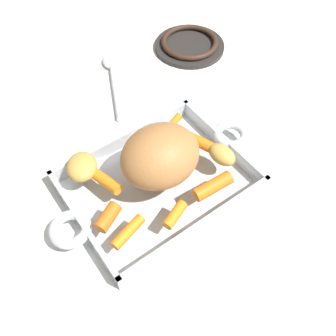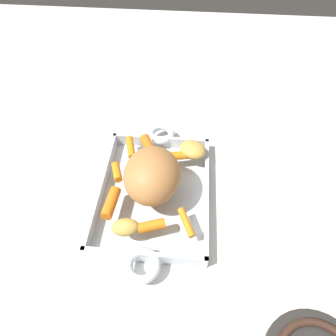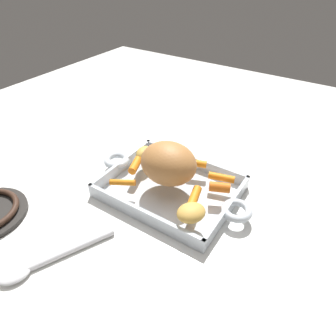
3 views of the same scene
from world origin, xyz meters
name	(u,v)px [view 1 (image 1 of 3)]	position (x,y,z in m)	size (l,w,h in m)	color
ground_plane	(158,186)	(0.00, 0.00, 0.00)	(1.89, 1.89, 0.00)	white
roasting_dish	(158,183)	(0.00, 0.00, 0.01)	(0.41, 0.24, 0.04)	silver
pork_roast	(161,157)	(0.01, 0.00, 0.08)	(0.14, 0.12, 0.10)	#B4763F
baby_carrot_northwest	(200,142)	(0.10, 0.01, 0.05)	(0.02, 0.02, 0.05)	orange
baby_carrot_long	(172,125)	(0.08, 0.07, 0.04)	(0.01, 0.01, 0.06)	orange
baby_carrot_northeast	(104,180)	(-0.08, 0.04, 0.05)	(0.02, 0.02, 0.07)	orange
baby_carrot_center_left	(128,232)	(-0.10, -0.07, 0.05)	(0.02, 0.02, 0.06)	orange
baby_carrot_southwest	(108,217)	(-0.11, -0.03, 0.05)	(0.02, 0.02, 0.05)	orange
baby_carrot_short	(213,186)	(0.06, -0.08, 0.05)	(0.02, 0.02, 0.07)	orange
baby_carrot_southeast	(175,215)	(-0.03, -0.08, 0.05)	(0.02, 0.02, 0.05)	orange
potato_halved	(222,155)	(0.11, -0.04, 0.05)	(0.05, 0.04, 0.03)	gold
potato_golden_large	(82,167)	(-0.10, 0.08, 0.05)	(0.06, 0.05, 0.03)	gold
stove_burner_rear	(190,44)	(0.30, 0.29, 0.01)	(0.17, 0.17, 0.02)	#282623
serving_spoon	(114,75)	(0.09, 0.30, 0.01)	(0.12, 0.21, 0.02)	white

